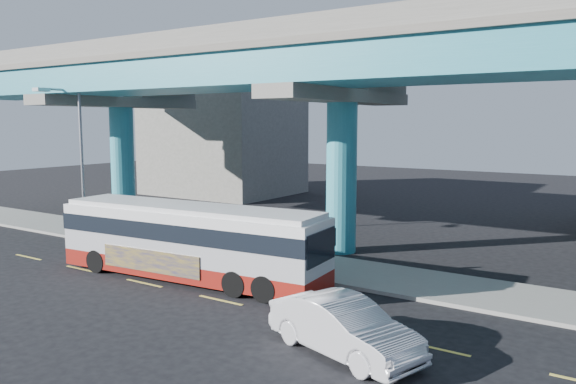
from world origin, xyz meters
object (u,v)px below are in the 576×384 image
Objects in this scene: street_lamp at (72,141)px; stop_sign at (318,232)px; parked_car at (154,225)px; sedan at (344,327)px; transit_bus at (190,239)px.

stop_sign is at bearing 2.89° from street_lamp.
sedan is at bearing -130.17° from parked_car.
transit_bus is 5.30m from stop_sign.
sedan is at bearing -24.86° from transit_bus.
stop_sign is (-4.46, 6.26, 1.17)m from sedan.
street_lamp is at bearing 178.72° from stop_sign.
street_lamp reaches higher than sedan.
stop_sign reaches higher than sedan.
transit_bus is 2.40× the size of sedan.
sedan is 7.77m from stop_sign.
stop_sign is (14.91, 0.75, -3.50)m from street_lamp.
street_lamp reaches higher than stop_sign.
transit_bus reaches higher than stop_sign.
sedan is 17.54m from parked_car.
parked_car is at bearing 31.82° from street_lamp.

